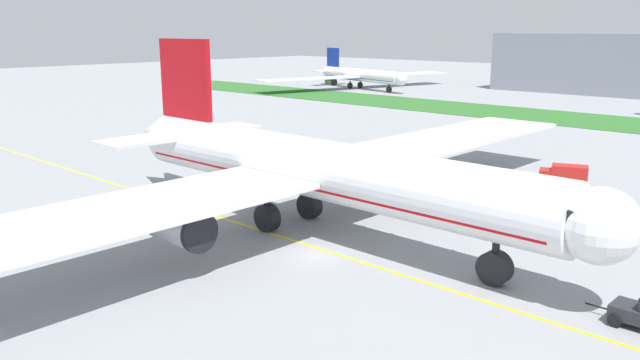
# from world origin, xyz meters

# --- Properties ---
(ground_plane) EXTENTS (600.00, 600.00, 0.00)m
(ground_plane) POSITION_xyz_m (0.00, 0.00, 0.00)
(ground_plane) COLOR gray
(ground_plane) RESTS_ON ground
(apron_taxi_line) EXTENTS (280.00, 0.36, 0.01)m
(apron_taxi_line) POSITION_xyz_m (0.00, 1.55, 0.00)
(apron_taxi_line) COLOR yellow
(apron_taxi_line) RESTS_ON ground
(airliner_foreground) EXTENTS (59.23, 94.49, 18.18)m
(airliner_foreground) POSITION_xyz_m (-5.10, 4.87, 6.18)
(airliner_foreground) COLOR white
(airliner_foreground) RESTS_ON ground
(service_truck_baggage_loader) EXTENTS (5.99, 4.20, 3.10)m
(service_truck_baggage_loader) POSITION_xyz_m (6.28, 37.69, 1.67)
(service_truck_baggage_loader) COLOR #B21E19
(service_truck_baggage_loader) RESTS_ON ground
(parked_airliner_far_left) EXTENTS (44.49, 72.87, 12.88)m
(parked_airliner_far_left) POSITION_xyz_m (-98.64, 124.96, 4.37)
(parked_airliner_far_left) COLOR white
(parked_airliner_far_left) RESTS_ON ground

